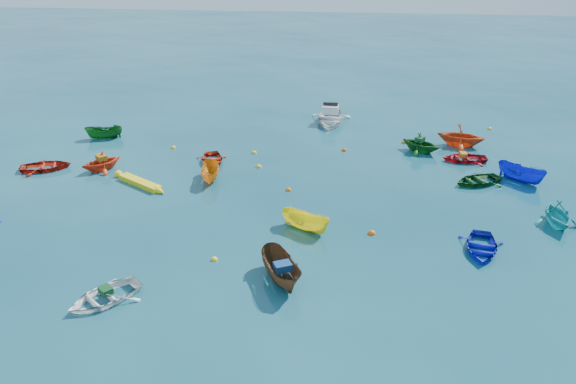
# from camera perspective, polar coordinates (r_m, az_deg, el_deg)

# --- Properties ---
(ground) EXTENTS (160.00, 160.00, 0.00)m
(ground) POSITION_cam_1_polar(r_m,az_deg,el_deg) (27.15, -1.16, -5.28)
(ground) COLOR #0A3D4E
(ground) RESTS_ON ground
(dinghy_white_near) EXTENTS (3.64, 3.73, 0.63)m
(dinghy_white_near) POSITION_cam_1_polar(r_m,az_deg,el_deg) (24.55, -18.10, -10.43)
(dinghy_white_near) COLOR white
(dinghy_white_near) RESTS_ON ground
(sampan_brown_mid) EXTENTS (2.58, 3.54, 1.29)m
(sampan_brown_mid) POSITION_cam_1_polar(r_m,az_deg,el_deg) (24.52, -0.65, -9.01)
(sampan_brown_mid) COLOR #51341D
(sampan_brown_mid) RESTS_ON ground
(dinghy_blue_se) EXTENTS (2.65, 3.34, 0.62)m
(dinghy_blue_se) POSITION_cam_1_polar(r_m,az_deg,el_deg) (28.12, 18.98, -5.66)
(dinghy_blue_se) COLOR #0E13B4
(dinghy_blue_se) RESTS_ON ground
(dinghy_orange_w) EXTENTS (3.26, 3.28, 1.31)m
(dinghy_orange_w) POSITION_cam_1_polar(r_m,az_deg,el_deg) (37.11, -18.34, 2.15)
(dinghy_orange_w) COLOR #EB3D16
(dinghy_orange_w) RESTS_ON ground
(sampan_yellow_mid) EXTENTS (2.93, 2.24, 1.07)m
(sampan_yellow_mid) POSITION_cam_1_polar(r_m,az_deg,el_deg) (28.37, 1.78, -3.83)
(sampan_yellow_mid) COLOR yellow
(sampan_yellow_mid) RESTS_ON ground
(dinghy_green_e) EXTENTS (3.57, 3.20, 0.61)m
(dinghy_green_e) POSITION_cam_1_polar(r_m,az_deg,el_deg) (35.23, 18.63, 0.85)
(dinghy_green_e) COLOR #0F4315
(dinghy_green_e) RESTS_ON ground
(dinghy_cyan_se) EXTENTS (2.42, 2.76, 1.39)m
(dinghy_cyan_se) POSITION_cam_1_polar(r_m,az_deg,el_deg) (31.95, 25.53, -2.98)
(dinghy_cyan_se) COLOR #1CABB0
(dinghy_cyan_se) RESTS_ON ground
(dinghy_red_nw) EXTENTS (3.61, 3.09, 0.63)m
(dinghy_red_nw) POSITION_cam_1_polar(r_m,az_deg,el_deg) (38.45, -23.33, 2.13)
(dinghy_red_nw) COLOR #A91C0E
(dinghy_red_nw) RESTS_ON ground
(sampan_orange_n) EXTENTS (1.48, 2.89, 1.07)m
(sampan_orange_n) POSITION_cam_1_polar(r_m,az_deg,el_deg) (34.12, -7.83, 1.22)
(sampan_orange_n) COLOR orange
(sampan_orange_n) RESTS_ON ground
(dinghy_green_n) EXTENTS (3.49, 3.37, 1.41)m
(dinghy_green_n) POSITION_cam_1_polar(r_m,az_deg,el_deg) (39.17, 13.26, 4.02)
(dinghy_green_n) COLOR #145618
(dinghy_green_n) RESTS_ON ground
(dinghy_red_ne) EXTENTS (2.99, 2.24, 0.59)m
(dinghy_red_ne) POSITION_cam_1_polar(r_m,az_deg,el_deg) (38.37, 17.44, 3.04)
(dinghy_red_ne) COLOR #A70D16
(dinghy_red_ne) RESTS_ON ground
(sampan_blue_far) EXTENTS (2.99, 2.77, 1.15)m
(sampan_blue_far) POSITION_cam_1_polar(r_m,az_deg,el_deg) (36.46, 22.47, 1.05)
(sampan_blue_far) COLOR #101DCC
(sampan_blue_far) RESTS_ON ground
(dinghy_red_far) EXTENTS (2.71, 3.27, 0.59)m
(dinghy_red_far) POSITION_cam_1_polar(r_m,az_deg,el_deg) (36.62, -7.71, 2.96)
(dinghy_red_far) COLOR red
(dinghy_red_far) RESTS_ON ground
(dinghy_orange_far) EXTENTS (3.73, 3.41, 1.67)m
(dinghy_orange_far) POSITION_cam_1_polar(r_m,az_deg,el_deg) (40.96, 17.05, 4.51)
(dinghy_orange_far) COLOR #CE4213
(dinghy_orange_far) RESTS_ON ground
(sampan_green_far) EXTENTS (2.78, 1.69, 1.01)m
(sampan_green_far) POSITION_cam_1_polar(r_m,az_deg,el_deg) (42.70, -18.12, 5.21)
(sampan_green_far) COLOR #145719
(sampan_green_far) RESTS_ON ground
(kayak_yellow) EXTENTS (3.70, 2.62, 0.40)m
(kayak_yellow) POSITION_cam_1_polar(r_m,az_deg,el_deg) (34.27, -14.75, 0.69)
(kayak_yellow) COLOR yellow
(kayak_yellow) RESTS_ON ground
(motorboat_white) EXTENTS (3.27, 4.48, 1.51)m
(motorboat_white) POSITION_cam_1_polar(r_m,az_deg,el_deg) (44.12, 4.29, 7.06)
(motorboat_white) COLOR white
(motorboat_white) RESTS_ON ground
(tarp_green_a) EXTENTS (0.71, 0.70, 0.27)m
(tarp_green_a) POSITION_cam_1_polar(r_m,az_deg,el_deg) (24.33, -18.03, -9.47)
(tarp_green_a) COLOR #114620
(tarp_green_a) RESTS_ON dinghy_white_near
(tarp_blue_a) EXTENTS (0.88, 0.80, 0.35)m
(tarp_blue_a) POSITION_cam_1_polar(r_m,az_deg,el_deg) (23.95, -0.55, -7.59)
(tarp_blue_a) COLOR navy
(tarp_blue_a) RESTS_ON sampan_brown_mid
(tarp_orange_a) EXTENTS (0.83, 0.82, 0.32)m
(tarp_orange_a) POSITION_cam_1_polar(r_m,az_deg,el_deg) (36.83, -18.44, 3.34)
(tarp_orange_a) COLOR #B76812
(tarp_orange_a) RESTS_ON dinghy_orange_w
(tarp_green_b) EXTENTS (0.76, 0.81, 0.32)m
(tarp_green_b) POSITION_cam_1_polar(r_m,az_deg,el_deg) (38.91, 13.26, 5.23)
(tarp_green_b) COLOR #11451D
(tarp_green_b) RESTS_ON dinghy_green_n
(tarp_orange_b) EXTENTS (0.47, 0.59, 0.27)m
(tarp_orange_b) POSITION_cam_1_polar(r_m,az_deg,el_deg) (38.19, 17.38, 3.65)
(tarp_orange_b) COLOR #CC6415
(tarp_orange_b) RESTS_ON dinghy_red_ne
(buoy_ye_a) EXTENTS (0.32, 0.32, 0.32)m
(buoy_ye_a) POSITION_cam_1_polar(r_m,az_deg,el_deg) (26.13, -7.49, -6.86)
(buoy_ye_a) COLOR yellow
(buoy_ye_a) RESTS_ON ground
(buoy_or_b) EXTENTS (0.39, 0.39, 0.39)m
(buoy_or_b) POSITION_cam_1_polar(r_m,az_deg,el_deg) (28.29, 8.49, -4.22)
(buoy_or_b) COLOR #FA590D
(buoy_or_b) RESTS_ON ground
(buoy_ye_b) EXTENTS (0.34, 0.34, 0.34)m
(buoy_ye_b) POSITION_cam_1_polar(r_m,az_deg,el_deg) (39.54, -11.57, 4.39)
(buoy_ye_b) COLOR yellow
(buoy_ye_b) RESTS_ON ground
(buoy_or_c) EXTENTS (0.33, 0.33, 0.33)m
(buoy_or_c) POSITION_cam_1_polar(r_m,az_deg,el_deg) (32.48, 0.06, 0.17)
(buoy_or_c) COLOR orange
(buoy_or_c) RESTS_ON ground
(buoy_ye_c) EXTENTS (0.36, 0.36, 0.36)m
(buoy_ye_c) POSITION_cam_1_polar(r_m,az_deg,el_deg) (35.67, -2.98, 2.54)
(buoy_ye_c) COLOR yellow
(buoy_ye_c) RESTS_ON ground
(buoy_or_d) EXTENTS (0.35, 0.35, 0.35)m
(buoy_or_d) POSITION_cam_1_polar(r_m,az_deg,el_deg) (38.48, 5.73, 4.20)
(buoy_or_d) COLOR #D04B0B
(buoy_or_d) RESTS_ON ground
(buoy_ye_d) EXTENTS (0.35, 0.35, 0.35)m
(buoy_ye_d) POSITION_cam_1_polar(r_m,az_deg,el_deg) (37.93, -3.47, 3.96)
(buoy_ye_d) COLOR yellow
(buoy_ye_d) RESTS_ON ground
(buoy_or_e) EXTENTS (0.35, 0.35, 0.35)m
(buoy_or_e) POSITION_cam_1_polar(r_m,az_deg,el_deg) (40.54, 11.70, 4.91)
(buoy_or_e) COLOR orange
(buoy_or_e) RESTS_ON ground
(buoy_ye_e) EXTENTS (0.35, 0.35, 0.35)m
(buoy_ye_e) POSITION_cam_1_polar(r_m,az_deg,el_deg) (45.08, 19.79, 6.01)
(buoy_ye_e) COLOR yellow
(buoy_ye_e) RESTS_ON ground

